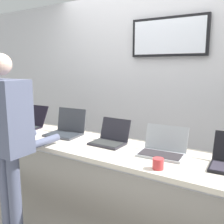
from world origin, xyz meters
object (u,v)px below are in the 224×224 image
object	(u,v)px
coffee_mug	(158,164)
laptop_station_2	(110,138)
equipment_box	(3,110)
laptop_station_1	(66,129)
laptop_station_0	(29,123)
workbench	(87,147)
laptop_station_3	(163,148)
person	(7,130)

from	to	relation	value
coffee_mug	laptop_station_2	bearing A→B (deg)	152.34
equipment_box	laptop_station_1	bearing A→B (deg)	3.69
laptop_station_1	laptop_station_2	size ratio (longest dim) A/B	1.22
equipment_box	laptop_station_0	bearing A→B (deg)	8.21
workbench	laptop_station_1	xyz separation A→B (m)	(-0.36, 0.10, 0.11)
equipment_box	laptop_station_1	distance (m)	1.03
laptop_station_1	laptop_station_3	xyz separation A→B (m)	(1.14, -0.03, -0.01)
laptop_station_2	laptop_station_3	distance (m)	0.55
person	coffee_mug	size ratio (longest dim) A/B	19.82
laptop_station_0	laptop_station_1	distance (m)	0.61
laptop_station_2	equipment_box	bearing A→B (deg)	-178.00
laptop_station_3	person	xyz separation A→B (m)	(-1.16, -0.69, 0.15)
person	coffee_mug	bearing A→B (deg)	16.52
laptop_station_1	person	size ratio (longest dim) A/B	0.24
laptop_station_0	laptop_station_2	world-z (taller)	laptop_station_0
laptop_station_1	coffee_mug	world-z (taller)	laptop_station_1
equipment_box	laptop_station_3	xyz separation A→B (m)	(2.16, 0.04, -0.13)
equipment_box	laptop_station_0	xyz separation A→B (m)	(0.41, 0.06, -0.13)
equipment_box	laptop_station_3	size ratio (longest dim) A/B	0.97
equipment_box	workbench	bearing A→B (deg)	-1.26
laptop_station_1	coffee_mug	bearing A→B (deg)	-15.75
laptop_station_0	person	distance (m)	0.93
laptop_station_1	laptop_station_2	distance (m)	0.59
laptop_station_2	person	size ratio (longest dim) A/B	0.20
laptop_station_0	laptop_station_1	world-z (taller)	laptop_station_1
person	laptop_station_1	bearing A→B (deg)	88.11
laptop_station_3	coffee_mug	bearing A→B (deg)	-74.24
laptop_station_0	laptop_station_3	distance (m)	1.74
laptop_station_0	person	world-z (taller)	person
laptop_station_0	person	size ratio (longest dim) A/B	0.25
person	laptop_station_0	bearing A→B (deg)	129.29
laptop_station_3	person	world-z (taller)	person
workbench	laptop_station_2	bearing A→B (deg)	20.67
laptop_station_0	laptop_station_3	xyz separation A→B (m)	(1.74, -0.02, -0.00)
workbench	person	bearing A→B (deg)	-121.51
laptop_station_2	laptop_station_3	size ratio (longest dim) A/B	0.81
laptop_station_3	person	distance (m)	1.36
laptop_station_2	laptop_station_3	bearing A→B (deg)	-1.71
laptop_station_2	coffee_mug	distance (m)	0.72
laptop_station_2	person	xyz separation A→B (m)	(-0.61, -0.71, 0.15)
laptop_station_0	coffee_mug	xyz separation A→B (m)	(1.83, -0.34, -0.02)
workbench	equipment_box	bearing A→B (deg)	178.74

